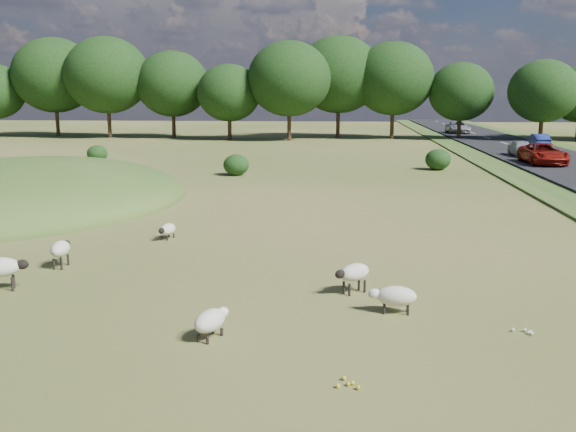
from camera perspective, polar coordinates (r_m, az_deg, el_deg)
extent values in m
plane|color=#395219|center=(38.61, -0.92, 3.10)|extent=(160.00, 160.00, 0.00)
ellipsoid|color=#33561E|center=(34.40, -22.68, 1.27)|extent=(16.00, 20.00, 4.00)
cube|color=black|center=(50.94, 23.39, 4.25)|extent=(8.00, 150.00, 0.25)
cylinder|color=black|center=(82.95, -19.83, 8.13)|extent=(0.44, 0.44, 4.21)
ellipsoid|color=black|center=(82.91, -20.06, 11.68)|extent=(9.83, 9.83, 8.84)
cylinder|color=black|center=(78.57, -15.61, 8.24)|extent=(0.44, 0.44, 4.18)
ellipsoid|color=black|center=(78.53, -15.80, 11.96)|extent=(9.75, 9.75, 8.78)
cylinder|color=black|center=(76.97, -10.13, 8.21)|extent=(0.44, 0.44, 3.61)
ellipsoid|color=black|center=(76.90, -10.24, 11.49)|extent=(8.41, 8.41, 7.57)
cylinder|color=black|center=(72.70, -5.21, 7.95)|extent=(0.44, 0.44, 3.02)
ellipsoid|color=black|center=(72.60, -5.26, 10.85)|extent=(7.04, 7.04, 6.34)
cylinder|color=black|center=(71.36, 0.11, 8.29)|extent=(0.44, 0.44, 3.90)
ellipsoid|color=black|center=(71.29, 0.11, 12.11)|extent=(9.09, 9.09, 8.18)
cylinder|color=black|center=(76.02, 4.47, 8.54)|extent=(0.44, 0.44, 4.22)
ellipsoid|color=black|center=(75.98, 4.53, 12.43)|extent=(9.85, 9.85, 8.86)
cylinder|color=black|center=(75.27, 9.24, 8.30)|extent=(0.44, 0.44, 3.94)
ellipsoid|color=black|center=(75.21, 9.36, 11.97)|extent=(9.20, 9.20, 8.28)
cylinder|color=black|center=(75.28, 14.97, 7.75)|extent=(0.44, 0.44, 3.09)
ellipsoid|color=black|center=(75.18, 15.12, 10.62)|extent=(7.20, 7.20, 6.48)
cylinder|color=black|center=(73.63, 21.56, 7.31)|extent=(0.44, 0.44, 3.12)
ellipsoid|color=black|center=(73.53, 21.77, 10.27)|extent=(7.29, 7.29, 6.56)
ellipsoid|color=black|center=(41.50, -4.64, 4.55)|extent=(1.66, 1.66, 1.35)
ellipsoid|color=black|center=(45.46, 13.19, 4.91)|extent=(1.76, 1.76, 1.44)
ellipsoid|color=black|center=(51.61, -16.60, 5.35)|extent=(1.57, 1.57, 1.28)
ellipsoid|color=beige|center=(15.86, 9.61, -7.04)|extent=(1.00, 0.58, 0.50)
ellipsoid|color=silver|center=(15.85, 7.71, -6.86)|extent=(0.33, 0.26, 0.25)
cylinder|color=black|center=(15.85, 8.54, -8.30)|extent=(0.07, 0.07, 0.18)
cylinder|color=black|center=(16.08, 8.56, -8.02)|extent=(0.07, 0.07, 0.18)
cylinder|color=black|center=(15.86, 10.61, -8.36)|extent=(0.07, 0.07, 0.18)
cylinder|color=black|center=(16.09, 10.59, -8.08)|extent=(0.07, 0.07, 0.18)
ellipsoid|color=beige|center=(23.80, -10.63, -1.16)|extent=(0.63, 0.90, 0.42)
ellipsoid|color=black|center=(23.42, -11.18, -1.31)|extent=(0.26, 0.31, 0.21)
cylinder|color=black|center=(23.61, -10.68, -1.98)|extent=(0.06, 0.06, 0.15)
cylinder|color=black|center=(23.71, -11.11, -1.94)|extent=(0.06, 0.06, 0.15)
cylinder|color=black|center=(24.02, -10.11, -1.74)|extent=(0.06, 0.06, 0.15)
cylinder|color=black|center=(24.12, -10.54, -1.70)|extent=(0.06, 0.06, 0.15)
ellipsoid|color=beige|center=(17.20, 5.94, -5.00)|extent=(1.02, 0.98, 0.48)
ellipsoid|color=black|center=(16.87, 4.66, -5.18)|extent=(0.38, 0.37, 0.24)
cylinder|color=black|center=(17.06, 5.48, -6.55)|extent=(0.07, 0.07, 0.34)
cylinder|color=black|center=(17.23, 4.98, -6.37)|extent=(0.07, 0.07, 0.34)
cylinder|color=black|center=(17.40, 6.84, -6.22)|extent=(0.07, 0.07, 0.34)
cylinder|color=black|center=(17.57, 6.32, -6.04)|extent=(0.07, 0.07, 0.34)
ellipsoid|color=black|center=(18.87, -22.56, -4.00)|extent=(0.41, 0.37, 0.27)
cylinder|color=black|center=(19.15, -23.20, -5.38)|extent=(0.08, 0.08, 0.38)
cylinder|color=black|center=(18.90, -23.29, -5.60)|extent=(0.08, 0.08, 0.38)
ellipsoid|color=beige|center=(20.77, -19.59, -2.77)|extent=(0.56, 0.97, 0.48)
ellipsoid|color=black|center=(21.22, -19.11, -2.36)|extent=(0.25, 0.32, 0.24)
cylinder|color=black|center=(21.16, -19.56, -3.68)|extent=(0.07, 0.07, 0.34)
cylinder|color=black|center=(21.07, -18.96, -3.70)|extent=(0.07, 0.07, 0.34)
cylinder|color=black|center=(20.66, -20.09, -4.06)|extent=(0.07, 0.07, 0.34)
cylinder|color=black|center=(20.58, -19.48, -4.08)|extent=(0.07, 0.07, 0.34)
ellipsoid|color=beige|center=(14.17, -6.96, -9.22)|extent=(0.83, 1.06, 0.48)
ellipsoid|color=silver|center=(14.56, -5.81, -8.51)|extent=(0.33, 0.37, 0.24)
cylinder|color=black|center=(14.56, -6.69, -10.04)|extent=(0.07, 0.07, 0.18)
cylinder|color=black|center=(14.44, -5.91, -10.21)|extent=(0.07, 0.07, 0.18)
cylinder|color=black|center=(14.15, -7.97, -10.71)|extent=(0.07, 0.07, 0.18)
cylinder|color=black|center=(14.02, -7.18, -10.90)|extent=(0.07, 0.07, 0.18)
imported|color=maroon|center=(49.23, 21.76, 5.18)|extent=(2.44, 5.28, 1.47)
imported|color=navy|center=(64.13, 21.34, 6.27)|extent=(1.32, 3.77, 1.24)
imported|color=#AAADB2|center=(83.22, 14.87, 7.65)|extent=(2.46, 5.33, 1.48)
imported|color=#A0A1A7|center=(54.80, 20.02, 5.70)|extent=(1.51, 3.74, 1.28)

